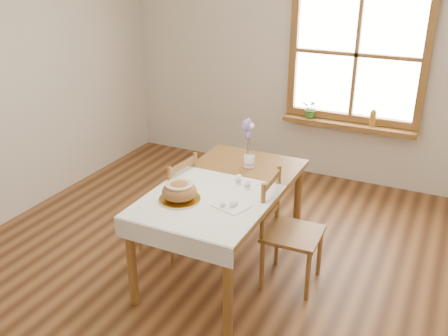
% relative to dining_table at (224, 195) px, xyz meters
% --- Properties ---
extents(ground, '(5.00, 5.00, 0.00)m').
position_rel_dining_table_xyz_m(ground, '(0.00, -0.30, -0.66)').
color(ground, brown).
rests_on(ground, ground).
extents(room_walls, '(4.60, 5.10, 2.65)m').
position_rel_dining_table_xyz_m(room_walls, '(0.00, -0.30, 1.04)').
color(room_walls, beige).
rests_on(room_walls, ground).
extents(window, '(1.46, 0.08, 1.46)m').
position_rel_dining_table_xyz_m(window, '(0.50, 2.17, 0.79)').
color(window, brown).
rests_on(window, ground).
extents(window_sill, '(1.46, 0.20, 0.05)m').
position_rel_dining_table_xyz_m(window_sill, '(0.50, 2.10, 0.03)').
color(window_sill, brown).
rests_on(window_sill, ground).
extents(dining_table, '(0.90, 1.60, 0.75)m').
position_rel_dining_table_xyz_m(dining_table, '(0.00, 0.00, 0.00)').
color(dining_table, brown).
rests_on(dining_table, ground).
extents(table_linen, '(0.91, 0.99, 0.01)m').
position_rel_dining_table_xyz_m(table_linen, '(0.00, -0.30, 0.09)').
color(table_linen, white).
rests_on(table_linen, dining_table).
extents(chair_left, '(0.47, 0.46, 0.89)m').
position_rel_dining_table_xyz_m(chair_left, '(-0.58, 0.05, -0.22)').
color(chair_left, brown).
rests_on(chair_left, ground).
extents(chair_right, '(0.46, 0.44, 0.91)m').
position_rel_dining_table_xyz_m(chair_right, '(0.58, 0.04, -0.21)').
color(chair_right, brown).
rests_on(chair_right, ground).
extents(bread_plate, '(0.34, 0.34, 0.02)m').
position_rel_dining_table_xyz_m(bread_plate, '(-0.17, -0.39, 0.10)').
color(bread_plate, white).
rests_on(bread_plate, table_linen).
extents(bread_loaf, '(0.26, 0.26, 0.14)m').
position_rel_dining_table_xyz_m(bread_loaf, '(-0.17, -0.39, 0.18)').
color(bread_loaf, '#946234').
rests_on(bread_loaf, bread_plate).
extents(egg_napkin, '(0.28, 0.26, 0.01)m').
position_rel_dining_table_xyz_m(egg_napkin, '(0.21, -0.31, 0.10)').
color(egg_napkin, white).
rests_on(egg_napkin, table_linen).
extents(eggs, '(0.22, 0.21, 0.04)m').
position_rel_dining_table_xyz_m(eggs, '(0.21, -0.31, 0.13)').
color(eggs, white).
rests_on(eggs, egg_napkin).
extents(salt_shaker, '(0.06, 0.06, 0.09)m').
position_rel_dining_table_xyz_m(salt_shaker, '(0.11, 0.04, 0.14)').
color(salt_shaker, white).
rests_on(salt_shaker, table_linen).
extents(pepper_shaker, '(0.05, 0.05, 0.09)m').
position_rel_dining_table_xyz_m(pepper_shaker, '(0.20, -0.01, 0.14)').
color(pepper_shaker, white).
rests_on(pepper_shaker, table_linen).
extents(flower_vase, '(0.11, 0.11, 0.10)m').
position_rel_dining_table_xyz_m(flower_vase, '(0.04, 0.41, 0.14)').
color(flower_vase, white).
rests_on(flower_vase, dining_table).
extents(lavender_bouquet, '(0.16, 0.16, 0.30)m').
position_rel_dining_table_xyz_m(lavender_bouquet, '(0.04, 0.41, 0.34)').
color(lavender_bouquet, '#7D60AA').
rests_on(lavender_bouquet, flower_vase).
extents(potted_plant, '(0.25, 0.26, 0.17)m').
position_rel_dining_table_xyz_m(potted_plant, '(0.07, 2.10, 0.13)').
color(potted_plant, '#36762F').
rests_on(potted_plant, window_sill).
extents(amber_bottle, '(0.08, 0.08, 0.19)m').
position_rel_dining_table_xyz_m(amber_bottle, '(0.75, 2.10, 0.14)').
color(amber_bottle, '#A6711E').
rests_on(amber_bottle, window_sill).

